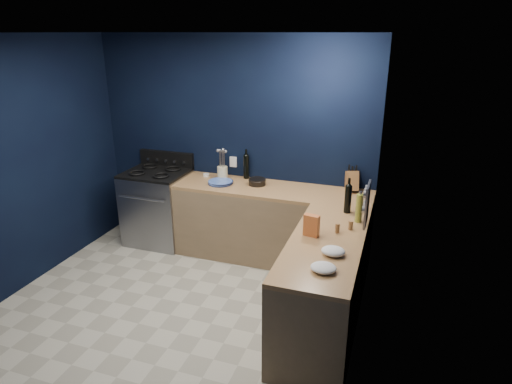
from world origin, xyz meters
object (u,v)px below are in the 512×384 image
at_px(utensil_crock, 222,173).
at_px(knife_block, 352,181).
at_px(gas_range, 158,208).
at_px(crouton_bag, 311,225).
at_px(plate_stack, 220,182).

bearing_deg(utensil_crock, knife_block, 3.75).
xyz_separation_m(gas_range, utensil_crock, (0.85, 0.15, 0.52)).
height_order(knife_block, crouton_bag, knife_block).
bearing_deg(crouton_bag, plate_stack, 153.08).
bearing_deg(gas_range, plate_stack, -1.80).
distance_m(gas_range, plate_stack, 1.01).
distance_m(utensil_crock, knife_block, 1.55).
xyz_separation_m(gas_range, plate_stack, (0.90, -0.03, 0.46)).
height_order(plate_stack, utensil_crock, utensil_crock).
bearing_deg(knife_block, gas_range, 168.37).
height_order(gas_range, crouton_bag, crouton_bag).
distance_m(gas_range, utensil_crock, 1.01).
distance_m(plate_stack, crouton_bag, 1.69).
height_order(utensil_crock, knife_block, knife_block).
bearing_deg(plate_stack, crouton_bag, -38.32).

